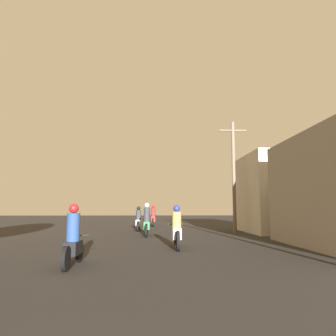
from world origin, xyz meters
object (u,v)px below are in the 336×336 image
Objects in this scene: motorcycle_black at (73,241)px; motorcycle_red at (153,218)px; utility_pole_far at (234,174)px; motorcycle_green at (147,223)px; motorcycle_silver at (177,231)px; building_right_far at (279,194)px; motorcycle_white at (139,221)px.

motorcycle_red is at bearing 82.05° from motorcycle_black.
motorcycle_green is at bearing -159.08° from utility_pole_far.
motorcycle_green is at bearing 100.26° from motorcycle_silver.
motorcycle_green reaches higher than motorcycle_red.
motorcycle_red reaches higher than motorcycle_silver.
motorcycle_silver is 8.44m from utility_pole_far.
motorcycle_black is 17.40m from motorcycle_red.
motorcycle_green is 0.36× the size of building_right_far.
building_right_far is (8.49, -1.24, 1.66)m from motorcycle_white.
utility_pole_far is (6.58, 10.45, 2.78)m from motorcycle_black.
utility_pole_far reaches higher than motorcycle_silver.
motorcycle_black is 0.90× the size of motorcycle_white.
motorcycle_red is (-0.95, 13.86, 0.04)m from motorcycle_silver.
motorcycle_white is at bearing -92.25° from motorcycle_red.
motorcycle_black is 14.65m from building_right_far.
motorcycle_white is 0.36× the size of building_right_far.
motorcycle_green is 1.07× the size of motorcycle_red.
motorcycle_white is 5.08m from motorcycle_red.
motorcycle_silver is at bearing -72.41° from motorcycle_white.
building_right_far is (7.87, 2.52, 1.59)m from motorcycle_green.
motorcycle_silver is at bearing -78.48° from motorcycle_red.
motorcycle_black is at bearing -122.21° from utility_pole_far.
motorcycle_silver is 0.37× the size of building_right_far.
motorcycle_black reaches higher than motorcycle_white.
motorcycle_red is at bearing 86.13° from motorcycle_white.
motorcycle_silver is at bearing -76.00° from motorcycle_green.
motorcycle_green is at bearing -74.69° from motorcycle_white.
motorcycle_black is 0.29× the size of utility_pole_far.
motorcycle_white is 0.33× the size of utility_pole_far.
motorcycle_black is 0.89× the size of motorcycle_silver.
motorcycle_red is (0.87, 5.01, 0.05)m from motorcycle_white.
motorcycle_red is at bearing 124.68° from utility_pole_far.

